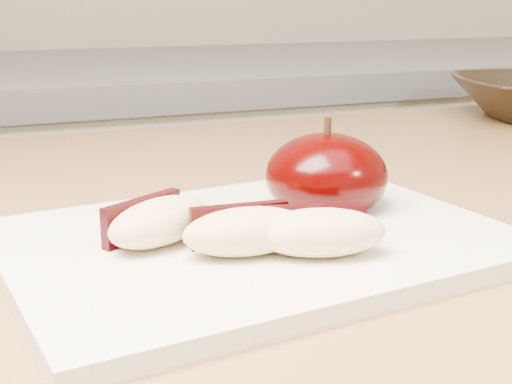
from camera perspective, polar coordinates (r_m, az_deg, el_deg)
name	(u,v)px	position (r m, az deg, el deg)	size (l,w,h in m)	color
back_cabinet	(111,329)	(1.31, -11.53, -10.72)	(2.40, 0.62, 0.94)	silver
cutting_board	(256,242)	(0.42, 0.00, -4.04)	(0.28, 0.21, 0.01)	silver
apple_half	(326,176)	(0.47, 5.64, 1.29)	(0.10, 0.10, 0.07)	black
apple_wedge_a	(158,221)	(0.40, -7.81, -2.31)	(0.08, 0.06, 0.03)	beige
apple_wedge_b	(246,230)	(0.38, -0.78, -3.10)	(0.07, 0.04, 0.03)	beige
apple_wedge_c	(320,232)	(0.38, 5.13, -3.18)	(0.08, 0.05, 0.03)	beige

